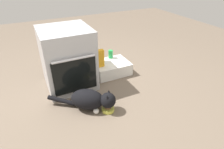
% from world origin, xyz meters
% --- Properties ---
extents(ground, '(8.00, 8.00, 0.00)m').
position_xyz_m(ground, '(0.00, 0.00, 0.00)').
color(ground, '#6B5B4C').
extents(oven, '(0.59, 0.64, 0.75)m').
position_xyz_m(oven, '(-0.00, 0.47, 0.38)').
color(oven, '#B7BABF').
rests_on(oven, ground).
extents(pantry_cabinet, '(0.50, 0.39, 0.17)m').
position_xyz_m(pantry_cabinet, '(0.61, 0.50, 0.09)').
color(pantry_cabinet, white).
rests_on(pantry_cabinet, ground).
extents(food_bowl, '(0.14, 0.14, 0.08)m').
position_xyz_m(food_bowl, '(0.22, -0.23, 0.03)').
color(food_bowl, '#D1D14C').
rests_on(food_bowl, ground).
extents(cat, '(0.66, 0.50, 0.25)m').
position_xyz_m(cat, '(0.07, -0.12, 0.13)').
color(cat, black).
rests_on(cat, ground).
extents(juice_carton, '(0.09, 0.06, 0.24)m').
position_xyz_m(juice_carton, '(0.43, 0.47, 0.29)').
color(juice_carton, orange).
rests_on(juice_carton, pantry_cabinet).
extents(soda_can, '(0.07, 0.07, 0.12)m').
position_xyz_m(soda_can, '(0.67, 0.64, 0.23)').
color(soda_can, green).
rests_on(soda_can, pantry_cabinet).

